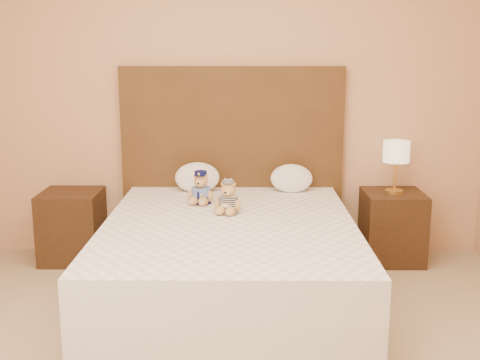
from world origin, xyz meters
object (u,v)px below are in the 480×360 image
at_px(lamp, 396,154).
at_px(pillow_left, 197,176).
at_px(pillow_right, 292,177).
at_px(bed, 229,262).
at_px(nightstand_left, 72,226).
at_px(nightstand_right, 392,227).
at_px(teddy_police, 201,187).
at_px(teddy_prisoner, 228,197).

xyz_separation_m(lamp, pillow_left, (-1.52, 0.03, -0.18)).
xyz_separation_m(pillow_left, pillow_right, (0.73, 0.00, -0.01)).
distance_m(bed, pillow_left, 0.96).
distance_m(nightstand_left, pillow_right, 1.75).
height_order(nightstand_left, nightstand_right, same).
height_order(nightstand_left, lamp, lamp).
xyz_separation_m(teddy_police, teddy_prisoner, (0.20, -0.26, -0.01)).
xyz_separation_m(nightstand_left, pillow_right, (1.71, 0.03, 0.39)).
relative_size(nightstand_left, pillow_right, 1.70).
bearing_deg(teddy_prisoner, nightstand_left, 170.85).
relative_size(nightstand_right, lamp, 1.38).
xyz_separation_m(nightstand_left, teddy_police, (1.04, -0.34, 0.39)).
bearing_deg(nightstand_left, teddy_prisoner, -25.75).
height_order(teddy_police, teddy_prisoner, teddy_police).
bearing_deg(pillow_left, nightstand_left, -178.25).
height_order(nightstand_left, pillow_left, pillow_left).
relative_size(nightstand_right, pillow_right, 1.70).
bearing_deg(bed, lamp, 32.62).
height_order(lamp, pillow_left, lamp).
bearing_deg(teddy_prisoner, pillow_left, 128.75).
distance_m(bed, nightstand_right, 1.48).
relative_size(nightstand_left, nightstand_right, 1.00).
relative_size(bed, teddy_prisoner, 9.03).
bearing_deg(nightstand_left, lamp, 0.00).
bearing_deg(nightstand_left, nightstand_right, 0.00).
height_order(nightstand_left, teddy_prisoner, teddy_prisoner).
bearing_deg(nightstand_left, pillow_right, 1.00).
bearing_deg(bed, teddy_prisoner, 93.49).
relative_size(pillow_left, pillow_right, 1.06).
height_order(nightstand_right, lamp, lamp).
bearing_deg(teddy_prisoner, teddy_police, 144.61).
height_order(nightstand_right, teddy_prisoner, teddy_prisoner).
bearing_deg(pillow_right, pillow_left, 180.00).
height_order(lamp, teddy_police, lamp).
height_order(bed, lamp, lamp).
bearing_deg(lamp, nightstand_left, 180.00).
relative_size(lamp, pillow_right, 1.24).
distance_m(lamp, pillow_right, 0.81).
xyz_separation_m(nightstand_left, lamp, (2.50, 0.00, 0.57)).
relative_size(nightstand_right, teddy_police, 2.36).
distance_m(nightstand_right, teddy_prisoner, 1.45).
xyz_separation_m(nightstand_left, pillow_left, (0.98, 0.03, 0.40)).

